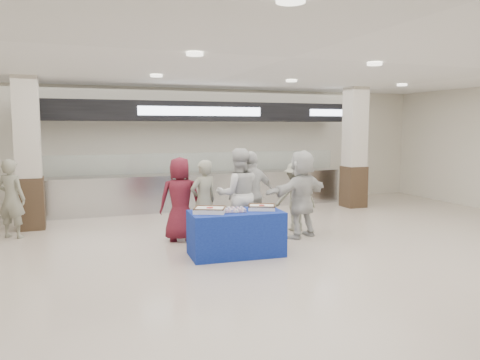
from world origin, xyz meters
name	(u,v)px	position (x,y,z in m)	size (l,w,h in m)	color
ground	(289,264)	(0.00, 0.00, 0.00)	(14.00, 14.00, 0.00)	beige
serving_line	(199,165)	(0.00, 5.40, 1.16)	(8.70, 0.85, 2.80)	#B7BABF
column_left	(28,157)	(-4.00, 4.20, 1.53)	(0.55, 0.55, 3.20)	#352518
column_right	(354,150)	(4.00, 4.20, 1.53)	(0.55, 0.55, 3.20)	#352518
display_table	(236,233)	(-0.61, 0.76, 0.38)	(1.55, 0.78, 0.75)	navy
sheet_cake_left	(210,210)	(-1.06, 0.81, 0.80)	(0.62, 0.56, 0.10)	white
sheet_cake_right	(262,207)	(-0.14, 0.78, 0.80)	(0.55, 0.50, 0.09)	white
cupcake_tray	(235,210)	(-0.64, 0.76, 0.78)	(0.40, 0.32, 0.06)	silver
civilian_maroon	(180,199)	(-1.26, 2.10, 0.80)	(0.78, 0.51, 1.60)	maroon
soldier_a	(204,201)	(-0.86, 1.89, 0.77)	(0.56, 0.37, 1.54)	gray
chef_tall	(238,194)	(-0.20, 1.78, 0.88)	(0.85, 0.66, 1.76)	silver
chef_short	(252,195)	(0.11, 1.87, 0.85)	(0.99, 0.41, 1.69)	silver
soldier_b	(295,197)	(1.20, 2.15, 0.71)	(0.92, 0.53, 1.42)	gray
civilian_white	(301,194)	(1.03, 1.56, 0.86)	(1.59, 0.51, 1.71)	silver
soldier_bg	(11,199)	(-4.28, 3.44, 0.77)	(0.56, 0.37, 1.54)	gray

